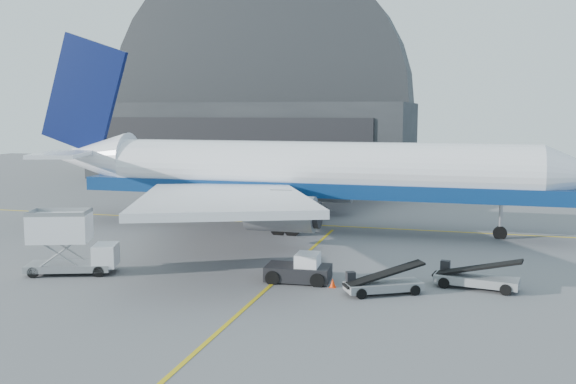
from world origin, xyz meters
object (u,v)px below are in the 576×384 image
(pushback_tug, at_px, (300,270))
(belt_loader_a, at_px, (383,284))
(catering_truck, at_px, (68,244))
(belt_loader_b, at_px, (475,278))
(airliner, at_px, (295,172))

(pushback_tug, bearing_deg, belt_loader_a, -17.48)
(pushback_tug, distance_m, belt_loader_a, 5.58)
(catering_truck, height_order, belt_loader_b, catering_truck)
(pushback_tug, relative_size, belt_loader_a, 0.88)
(airliner, distance_m, belt_loader_a, 22.31)
(catering_truck, height_order, belt_loader_a, catering_truck)
(pushback_tug, height_order, belt_loader_b, belt_loader_b)
(airliner, distance_m, belt_loader_b, 23.26)
(catering_truck, distance_m, pushback_tug, 15.50)
(catering_truck, distance_m, belt_loader_a, 20.75)
(catering_truck, xyz_separation_m, belt_loader_a, (20.68, 0.84, -1.46))
(belt_loader_b, bearing_deg, belt_loader_a, -143.73)
(airliner, distance_m, pushback_tug, 19.01)
(airliner, height_order, catering_truck, airliner)
(belt_loader_a, bearing_deg, catering_truck, 153.75)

